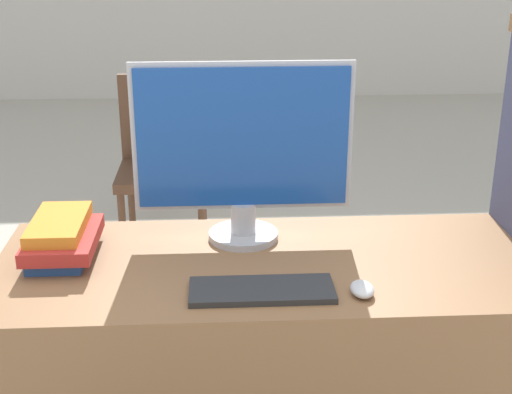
# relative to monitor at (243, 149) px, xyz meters

# --- Properties ---
(desk) EXTENTS (1.47, 0.62, 0.72)m
(desk) POSITION_rel_monitor_xyz_m (0.05, -0.16, -0.63)
(desk) COLOR #8C603D
(desk) RESTS_ON ground_plane
(monitor) EXTENTS (0.62, 0.20, 0.52)m
(monitor) POSITION_rel_monitor_xyz_m (0.00, 0.00, 0.00)
(monitor) COLOR #B7B7BC
(monitor) RESTS_ON desk
(keyboard) EXTENTS (0.36, 0.14, 0.02)m
(keyboard) POSITION_rel_monitor_xyz_m (0.03, -0.34, -0.26)
(keyboard) COLOR #2D2D2D
(keyboard) RESTS_ON desk
(mouse) EXTENTS (0.06, 0.09, 0.03)m
(mouse) POSITION_rel_monitor_xyz_m (0.28, -0.36, -0.26)
(mouse) COLOR silver
(mouse) RESTS_ON desk
(book_stack) EXTENTS (0.18, 0.29, 0.11)m
(book_stack) POSITION_rel_monitor_xyz_m (-0.50, -0.09, -0.22)
(book_stack) COLOR #285199
(book_stack) RESTS_ON desk
(far_chair) EXTENTS (0.44, 0.44, 0.89)m
(far_chair) POSITION_rel_monitor_xyz_m (-0.34, 1.54, -0.49)
(far_chair) COLOR #4C3323
(far_chair) RESTS_ON ground_plane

